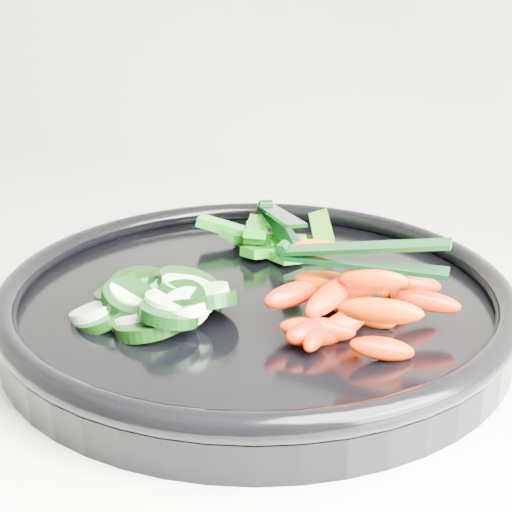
% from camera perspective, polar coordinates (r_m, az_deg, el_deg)
% --- Properties ---
extents(veggie_tray, '(0.44, 0.44, 0.04)m').
position_cam_1_polar(veggie_tray, '(0.53, 0.00, -3.49)').
color(veggie_tray, black).
rests_on(veggie_tray, counter).
extents(cucumber_pile, '(0.13, 0.12, 0.04)m').
position_cam_1_polar(cucumber_pile, '(0.50, -7.91, -3.44)').
color(cucumber_pile, black).
rests_on(cucumber_pile, veggie_tray).
extents(carrot_pile, '(0.13, 0.14, 0.05)m').
position_cam_1_polar(carrot_pile, '(0.48, 7.62, -3.59)').
color(carrot_pile, '#DE3200').
rests_on(carrot_pile, veggie_tray).
extents(pepper_pile, '(0.12, 0.10, 0.04)m').
position_cam_1_polar(pepper_pile, '(0.62, 0.97, 1.41)').
color(pepper_pile, '#1E6E0A').
rests_on(pepper_pile, veggie_tray).
extents(tong_carrot, '(0.11, 0.03, 0.02)m').
position_cam_1_polar(tong_carrot, '(0.47, 8.15, 0.08)').
color(tong_carrot, black).
rests_on(tong_carrot, carrot_pile).
extents(tong_pepper, '(0.08, 0.10, 0.02)m').
position_cam_1_polar(tong_pepper, '(0.61, 1.86, 2.86)').
color(tong_pepper, black).
rests_on(tong_pepper, pepper_pile).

